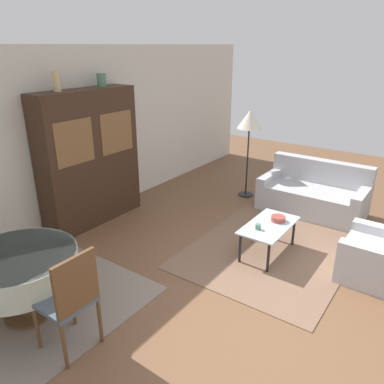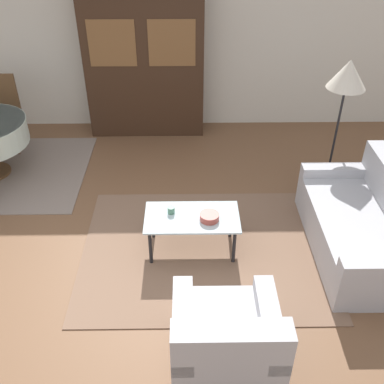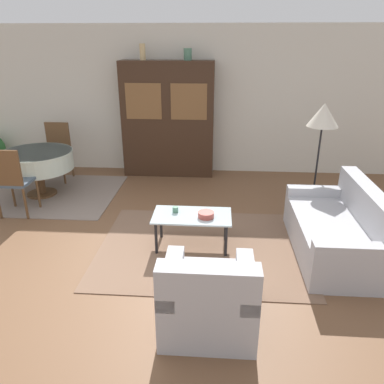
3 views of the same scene
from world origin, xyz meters
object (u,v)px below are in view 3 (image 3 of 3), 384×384
Objects in this scene: armchair at (208,299)px; bowl at (206,215)px; vase_short at (188,54)px; dining_chair_near at (12,178)px; vase_tall at (143,52)px; coffee_table at (192,218)px; dining_chair_far at (57,148)px; display_cabinet at (168,120)px; floor_lamp at (323,119)px; cup at (175,210)px; dining_table at (37,161)px; couch at (339,231)px.

armchair is 1.36m from bowl.
vase_short is at bearing 97.09° from armchair.
dining_chair_near is 3.06m from vase_tall.
coffee_table is 3.53m from dining_chair_far.
vase_tall is (-1.31, 4.16, 1.93)m from armchair.
armchair is at bearing -77.96° from display_cabinet.
dining_chair_far is at bearing 139.94° from bowl.
dining_chair_near is (-2.01, -2.04, -0.46)m from display_cabinet.
display_cabinet reaches higher than coffee_table.
floor_lamp is 8.17× the size of vase_short.
floor_lamp is at bearing 31.28° from cup.
vase_short reaches higher than dining_table.
dining_chair_near reaches higher than coffee_table.
dining_chair_near is (-4.42, 0.74, 0.29)m from couch.
vase_short is at bearing 36.33° from couch.
couch reaches higher than coffee_table.
bowl is at bearing -81.01° from vase_short.
bowl is 0.71× the size of vase_tall.
vase_short reaches higher than dining_chair_near.
vase_short is (-0.44, 2.81, 1.71)m from bowl.
cup is at bearing -88.72° from vase_short.
coffee_table is 3.06m from dining_table.
armchair is 3.08× the size of vase_tall.
dining_chair_near is 0.64× the size of floor_lamp.
couch is at bearing 42.08° from armchair.
vase_tall reaches higher than dining_chair_near.
display_cabinet is (-0.89, 4.16, 0.74)m from armchair.
coffee_table is at bearing -16.46° from cup.
armchair is 0.52× the size of floor_lamp.
cup is at bearing -72.48° from vase_tall.
coffee_table is at bearing -29.83° from dining_table.
vase_short is at bearing 95.62° from coffee_table.
dining_table is (-2.01, -1.24, -0.45)m from display_cabinet.
dining_chair_near is 2.93m from bowl.
dining_table is 5.99× the size of bowl.
couch is 6.24× the size of vase_tall.
couch is 2.00m from cup.
dining_chair_near is at bearing -127.83° from vase_tall.
coffee_table is at bearing 163.26° from bowl.
vase_short is at bearing 40.67° from dining_chair_near.
cup is (2.44, -0.65, -0.11)m from dining_chair_near.
dining_chair_near is 3.52m from vase_short.
armchair is at bearing 127.86° from dining_chair_far.
couch is 4.42m from vase_tall.
couch is 4.69m from dining_table.
coffee_table is 2.91m from display_cabinet.
cup reaches higher than bowl.
display_cabinet is 7.65× the size of vase_tall.
dining_chair_far is at bearing -169.54° from vase_short.
armchair is 1.55m from cup.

